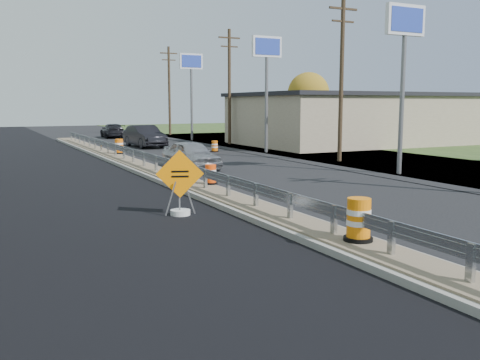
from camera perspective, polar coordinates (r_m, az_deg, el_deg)
name	(u,v)px	position (r m, az deg, el deg)	size (l,w,h in m)	color
ground	(228,202)	(18.37, -1.26, -2.41)	(140.00, 140.00, 0.00)	black
milled_overlay	(54,175)	(26.74, -19.25, 0.46)	(7.20, 120.00, 0.01)	black
median	(156,173)	(25.73, -8.92, 0.77)	(1.60, 55.00, 0.23)	gray
guardrail	(150,158)	(26.61, -9.61, 2.33)	(0.10, 46.15, 0.72)	silver
retail_building_near	(351,118)	(46.32, 11.79, 6.46)	(18.50, 12.50, 4.27)	tan
pylon_sign_south	(405,36)	(26.75, 17.16, 14.46)	(2.20, 0.30, 7.90)	slate
pylon_sign_mid	(267,58)	(37.24, 2.87, 12.91)	(2.20, 0.30, 7.90)	slate
pylon_sign_north	(191,69)	(49.88, -5.23, 11.66)	(2.20, 0.30, 7.90)	slate
utility_pole_smid	(341,76)	(31.83, 10.77, 10.82)	(1.90, 0.26, 9.40)	#473523
utility_pole_nmid	(229,85)	(44.70, -1.14, 10.13)	(1.90, 0.26, 9.40)	#473523
utility_pole_north	(169,89)	(58.59, -7.55, 9.59)	(1.90, 0.26, 9.40)	#473523
tree_far_yellow	(308,93)	(60.59, 7.31, 9.16)	(4.62, 4.62, 6.86)	#473523
caution_sign	(180,199)	(16.26, -6.40, -2.02)	(1.37, 0.60, 2.00)	white
barrel_median_near	(359,220)	(12.59, 12.53, -4.23)	(0.68, 0.68, 0.99)	black
barrel_median_mid	(211,175)	(20.99, -3.15, 0.56)	(0.53, 0.53, 0.77)	black
barrel_median_far	(119,147)	(34.74, -12.77, 3.49)	(0.64, 0.64, 0.93)	black
barrel_shoulder_mid	(215,147)	(37.83, -2.72, 3.59)	(0.54, 0.54, 0.79)	black
barrel_shoulder_far	(157,136)	(49.34, -8.87, 4.66)	(0.67, 0.67, 0.98)	black
car_silver	(191,155)	(27.85, -5.22, 2.69)	(1.74, 4.34, 1.48)	#A9A8AD
car_dark_mid	(145,136)	(42.62, -10.13, 4.63)	(1.81, 5.20, 1.71)	black
car_dark_far	(113,131)	(55.33, -13.43, 5.14)	(1.95, 4.80, 1.39)	black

